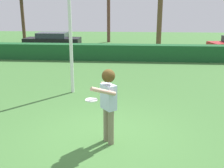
{
  "coord_description": "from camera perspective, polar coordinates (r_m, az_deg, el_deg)",
  "views": [
    {
      "loc": [
        0.69,
        -6.03,
        3.07
      ],
      "look_at": [
        0.15,
        0.72,
        1.15
      ],
      "focal_mm": 43.21,
      "sensor_mm": 36.0,
      "label": 1
    }
  ],
  "objects": [
    {
      "name": "ground_plane",
      "position": [
        6.81,
        -1.79,
        -11.0
      ],
      "size": [
        60.0,
        60.0,
        0.0
      ],
      "primitive_type": "plane",
      "color": "#407135"
    },
    {
      "name": "person",
      "position": [
        6.1,
        -0.83,
        -3.04
      ],
      "size": [
        0.55,
        0.81,
        1.77
      ],
      "color": "gray",
      "rests_on": "ground"
    },
    {
      "name": "frisbee",
      "position": [
        5.61,
        -4.37,
        -3.38
      ],
      "size": [
        0.26,
        0.26,
        0.02
      ],
      "color": "white"
    },
    {
      "name": "hedge_row",
      "position": [
        16.43,
        2.08,
        6.73
      ],
      "size": [
        22.14,
        0.9,
        0.94
      ],
      "primitive_type": "cube",
      "color": "#1A5327",
      "rests_on": "ground"
    },
    {
      "name": "parked_car_black",
      "position": [
        21.47,
        -12.46,
        9.1
      ],
      "size": [
        4.24,
        1.89,
        1.25
      ],
      "color": "black",
      "rests_on": "ground"
    }
  ]
}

